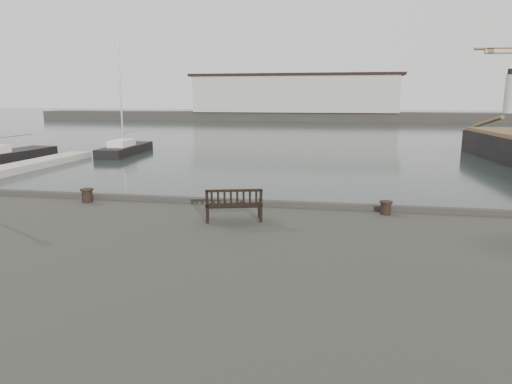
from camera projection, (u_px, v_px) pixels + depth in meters
ground at (257, 247)px, 16.10m from camera, size 400.00×400.00×0.00m
breakwater at (309, 102)px, 104.65m from camera, size 140.00×9.50×12.20m
bench at (234, 211)px, 13.62m from camera, size 1.77×1.01×0.97m
bollard_left at (87, 195)px, 16.08m from camera, size 0.58×0.58×0.48m
bollard_right at (386, 208)px, 14.39m from camera, size 0.53×0.53×0.42m
yacht_d at (126, 151)px, 43.03m from camera, size 2.87×8.78×11.01m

